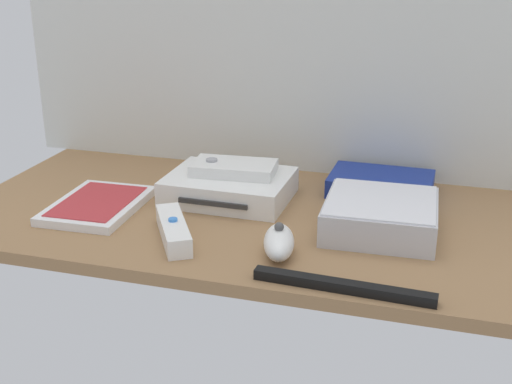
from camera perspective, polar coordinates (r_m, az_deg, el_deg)
name	(u,v)px	position (r cm, az deg, el deg)	size (l,w,h in cm)	color
ground_plane	(256,220)	(111.95, 0.00, -2.39)	(100.00, 48.00, 2.00)	#936D47
back_wall	(294,2)	(127.20, 3.25, 15.76)	(110.00, 1.20, 64.00)	silver
game_console	(229,187)	(117.58, -2.29, 0.43)	(21.27, 16.78, 4.40)	white
mini_computer	(380,216)	(106.12, 10.50, -1.98)	(17.56, 17.56, 5.30)	silver
game_case	(98,205)	(116.56, -13.28, -1.08)	(14.16, 19.40, 1.56)	white
network_router	(381,184)	(122.43, 10.54, 0.67)	(18.27, 12.70, 3.40)	navy
remote_wand	(173,230)	(102.86, -7.01, -3.21)	(10.64, 14.57, 3.40)	white
remote_nunchuk	(279,242)	(96.97, 1.96, -4.26)	(6.63, 10.75, 5.10)	white
remote_classic_pad	(234,168)	(117.29, -1.89, 2.05)	(14.99, 9.11, 2.40)	white
sensor_bar	(343,286)	(88.72, 7.38, -7.92)	(24.00, 1.80, 1.40)	black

